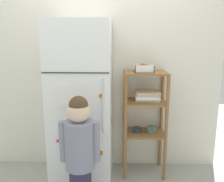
{
  "coord_description": "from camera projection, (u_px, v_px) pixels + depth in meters",
  "views": [
    {
      "loc": [
        0.2,
        -2.41,
        1.51
      ],
      "look_at": [
        0.13,
        0.02,
        0.96
      ],
      "focal_mm": 40.3,
      "sensor_mm": 36.0,
      "label": 1
    }
  ],
  "objects": [
    {
      "name": "ground_plane",
      "position": [
        100.0,
        179.0,
        2.69
      ],
      "size": [
        6.0,
        6.0,
        0.0
      ],
      "primitive_type": "plane",
      "color": "#999993"
    },
    {
      "name": "kitchen_wall_back",
      "position": [
        101.0,
        74.0,
        2.8
      ],
      "size": [
        2.65,
        0.03,
        2.14
      ],
      "primitive_type": "cube",
      "color": "silver",
      "rests_on": "ground"
    },
    {
      "name": "refrigerator",
      "position": [
        82.0,
        104.0,
        2.53
      ],
      "size": [
        0.59,
        0.65,
        1.64
      ],
      "color": "white",
      "rests_on": "ground"
    },
    {
      "name": "child_standing",
      "position": [
        80.0,
        145.0,
        2.05
      ],
      "size": [
        0.33,
        0.25,
        1.04
      ],
      "color": "#372D4D",
      "rests_on": "ground"
    },
    {
      "name": "pantry_shelf_unit",
      "position": [
        145.0,
        109.0,
        2.67
      ],
      "size": [
        0.45,
        0.34,
        1.13
      ],
      "color": "olive",
      "rests_on": "ground"
    },
    {
      "name": "fruit_bin",
      "position": [
        144.0,
        68.0,
        2.56
      ],
      "size": [
        0.19,
        0.19,
        0.08
      ],
      "color": "white",
      "rests_on": "pantry_shelf_unit"
    }
  ]
}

